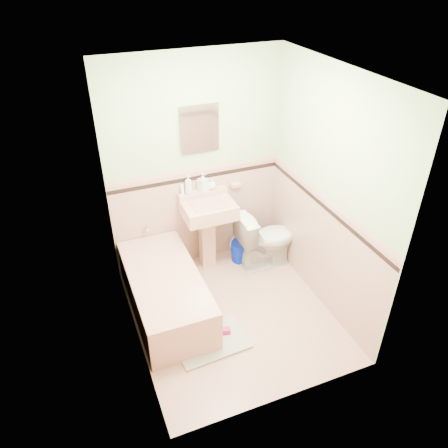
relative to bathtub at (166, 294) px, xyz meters
name	(u,v)px	position (x,y,z in m)	size (l,w,h in m)	color
floor	(233,314)	(0.63, -0.33, -0.23)	(2.20, 2.20, 0.00)	#D3A08A
ceiling	(236,75)	(0.63, -0.33, 2.27)	(2.20, 2.20, 0.00)	white
wall_back	(196,167)	(0.63, 0.77, 1.02)	(2.50, 2.50, 0.00)	beige
wall_front	(294,290)	(0.63, -1.43, 1.02)	(2.50, 2.50, 0.00)	beige
wall_left	(125,238)	(-0.37, -0.33, 1.02)	(2.50, 2.50, 0.00)	beige
wall_right	(327,195)	(1.63, -0.33, 1.02)	(2.50, 2.50, 0.00)	beige
wainscot_back	(198,217)	(0.63, 0.76, 0.38)	(2.00, 2.00, 0.00)	#D6A58F
wainscot_front	(286,350)	(0.63, -1.42, 0.38)	(2.00, 2.00, 0.00)	#D6A58F
wainscot_left	(135,295)	(-0.36, -0.33, 0.38)	(2.20, 2.20, 0.00)	#D6A58F
wainscot_right	(319,249)	(1.62, -0.33, 0.38)	(2.20, 2.20, 0.00)	#D6A58F
accent_back	(197,178)	(0.63, 0.75, 0.90)	(2.00, 2.00, 0.00)	black
accent_front	(291,301)	(0.63, -1.41, 0.90)	(2.00, 2.00, 0.00)	black
accent_left	(129,250)	(-0.35, -0.33, 0.89)	(2.20, 2.20, 0.00)	black
accent_right	(324,207)	(1.61, -0.33, 0.89)	(2.20, 2.20, 0.00)	black
cap_back	(196,170)	(0.63, 0.75, 0.99)	(2.00, 2.00, 0.00)	tan
cap_front	(292,291)	(0.63, -1.41, 0.99)	(2.00, 2.00, 0.00)	tan
cap_left	(128,240)	(-0.35, -0.33, 1.00)	(2.20, 2.20, 0.00)	tan
cap_right	(326,198)	(1.61, -0.33, 1.00)	(2.20, 2.20, 0.00)	tan
bathtub	(166,294)	(0.00, 0.00, 0.00)	(0.70, 1.50, 0.45)	tan
tub_faucet	(146,227)	(0.00, 0.72, 0.41)	(0.04, 0.04, 0.12)	silver
sink	(209,236)	(0.68, 0.53, 0.23)	(0.58, 0.48, 0.91)	tan
sink_faucet	(204,194)	(0.68, 0.67, 0.72)	(0.02, 0.02, 0.10)	silver
medicine_cabinet	(200,128)	(0.68, 0.74, 1.47)	(0.38, 0.04, 0.47)	white
soap_dish	(236,185)	(1.10, 0.73, 0.72)	(0.12, 0.07, 0.04)	tan
soap_bottle_left	(188,184)	(0.52, 0.71, 0.85)	(0.08, 0.09, 0.22)	#B2B2B2
soap_bottle_mid	(203,182)	(0.69, 0.71, 0.85)	(0.10, 0.10, 0.22)	#B2B2B2
soap_bottle_right	(212,184)	(0.79, 0.71, 0.81)	(0.10, 0.10, 0.13)	#B2B2B2
tube	(182,190)	(0.44, 0.71, 0.80)	(0.04, 0.04, 0.12)	white
toilet	(266,239)	(1.34, 0.34, 0.14)	(0.41, 0.72, 0.74)	white
bucket	(241,251)	(1.09, 0.52, -0.09)	(0.27, 0.27, 0.27)	#0019BC
bath_mat	(211,342)	(0.28, -0.62, -0.21)	(0.70, 0.47, 0.03)	gray
shoe	(223,331)	(0.43, -0.57, -0.17)	(0.14, 0.06, 0.05)	#BF1E59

